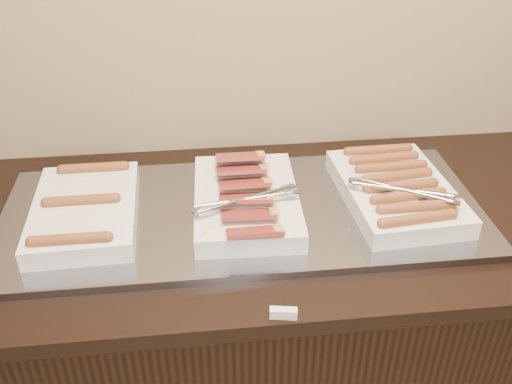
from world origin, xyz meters
TOP-DOWN VIEW (x-y plane):
  - counter at (0.00, 2.13)m, footprint 2.06×0.76m
  - warming_tray at (-0.02, 2.13)m, footprint 1.20×0.50m
  - dish_left at (-0.40, 2.13)m, footprint 0.26×0.37m
  - dish_center at (-0.01, 2.13)m, footprint 0.28×0.40m
  - dish_right at (0.38, 2.13)m, footprint 0.28×0.40m
  - label_holder at (0.03, 1.77)m, footprint 0.06×0.03m

SIDE VIEW (x-z plane):
  - counter at x=0.00m, z-range 0.00..0.90m
  - warming_tray at x=-0.02m, z-range 0.90..0.92m
  - label_holder at x=0.03m, z-range 0.90..0.92m
  - dish_left at x=-0.40m, z-range 0.91..0.98m
  - dish_center at x=-0.01m, z-range 0.91..0.99m
  - dish_right at x=0.38m, z-range 0.91..0.99m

